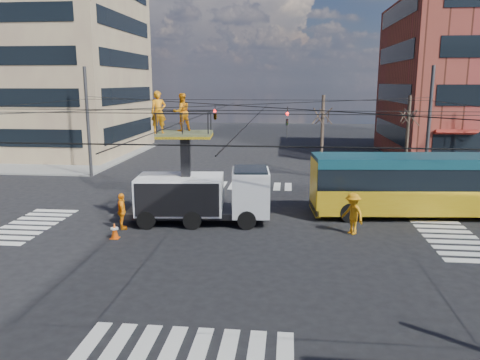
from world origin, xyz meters
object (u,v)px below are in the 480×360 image
city_bus (421,184)px  worker_ground (122,211)px  traffic_cone (115,231)px  utility_truck (202,181)px  flagger (353,214)px

city_bus → worker_ground: (-14.73, -3.86, -0.84)m
worker_ground → traffic_cone: bearing=161.1°
utility_truck → city_bus: size_ratio=0.63×
utility_truck → flagger: (7.24, -1.15, -1.12)m
utility_truck → worker_ground: size_ratio=4.09×
flagger → worker_ground: bearing=-125.3°
worker_ground → flagger: flagger is taller
utility_truck → city_bus: (11.14, 2.29, -0.37)m
traffic_cone → utility_truck: bearing=40.1°
utility_truck → traffic_cone: (-3.46, -2.92, -1.73)m
utility_truck → worker_ground: bearing=-162.0°
utility_truck → city_bus: bearing=6.0°
city_bus → flagger: size_ratio=5.90×
traffic_cone → worker_ground: 1.45m
utility_truck → flagger: bearing=-14.6°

